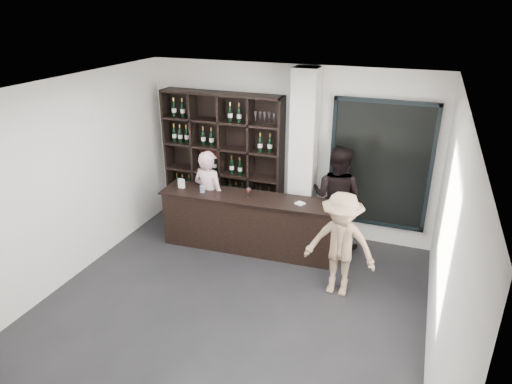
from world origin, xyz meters
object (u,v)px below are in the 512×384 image
at_px(taster_pink, 209,196).
at_px(taster_black, 337,197).
at_px(customer, 340,245).
at_px(wine_shelf, 223,160).
at_px(tasting_counter, 248,223).

bearing_deg(taster_pink, taster_black, -152.37).
xyz_separation_m(taster_black, customer, (0.33, -1.35, -0.11)).
bearing_deg(customer, wine_shelf, 150.92).
distance_m(wine_shelf, tasting_counter, 1.35).
distance_m(wine_shelf, taster_black, 2.13).
relative_size(tasting_counter, taster_pink, 1.81).
bearing_deg(tasting_counter, customer, -26.36).
relative_size(wine_shelf, customer, 1.58).
xyz_separation_m(tasting_counter, taster_pink, (-0.74, 0.10, 0.32)).
bearing_deg(taster_pink, customer, 173.82).
distance_m(tasting_counter, taster_pink, 0.81).
height_order(taster_pink, taster_black, taster_black).
relative_size(tasting_counter, customer, 1.89).
height_order(tasting_counter, taster_black, taster_black).
xyz_separation_m(wine_shelf, customer, (2.43, -1.52, -0.44)).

